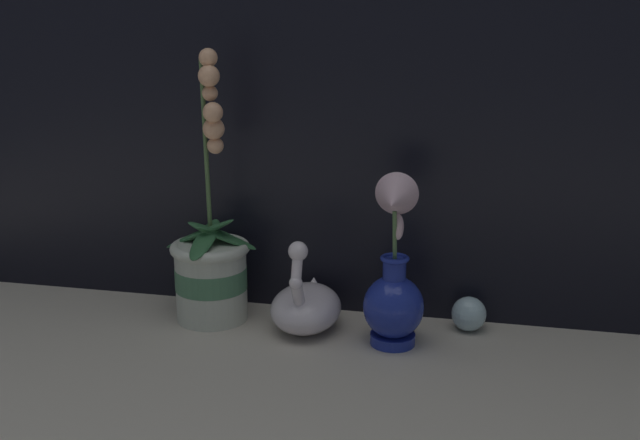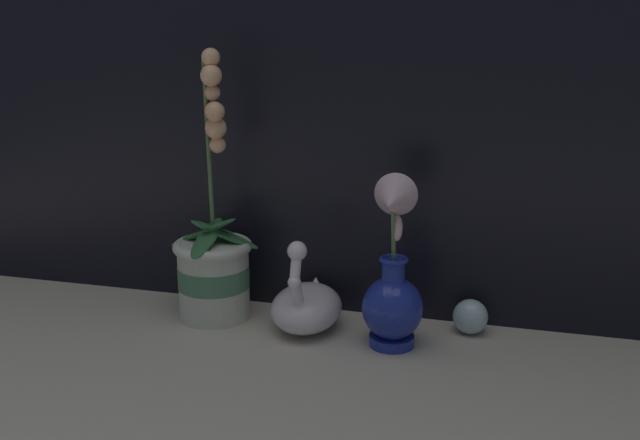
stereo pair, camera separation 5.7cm
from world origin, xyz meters
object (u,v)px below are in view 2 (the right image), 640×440
Objects in this scene: glass_sphere at (470,317)px; orchid_potted_plant at (214,263)px; blue_vase at (392,286)px; swan_figurine at (307,304)px.

orchid_potted_plant is at bearing -174.30° from glass_sphere.
orchid_potted_plant is 1.64× the size of blue_vase.
swan_figurine is 0.60× the size of blue_vase.
swan_figurine is at bearing -2.79° from orchid_potted_plant.
blue_vase is 4.84× the size of glass_sphere.
glass_sphere is at bearing 5.70° from orchid_potted_plant.
swan_figurine is at bearing 166.65° from blue_vase.
orchid_potted_plant is at bearing 172.19° from blue_vase.
glass_sphere is (0.13, 0.09, -0.08)m from blue_vase.
glass_sphere is (0.47, 0.05, -0.07)m from orchid_potted_plant.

